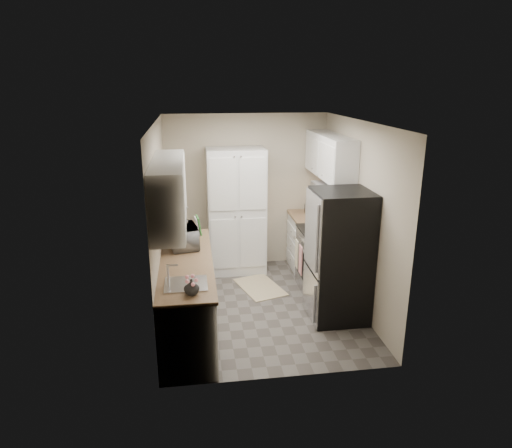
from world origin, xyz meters
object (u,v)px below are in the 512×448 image
toaster_oven (318,210)px  pantry_cabinet (236,211)px  electric_range (323,260)px  refrigerator (339,256)px  microwave (183,237)px  wine_bottle (185,226)px

toaster_oven → pantry_cabinet: bearing=151.5°
electric_range → refrigerator: refrigerator is taller
refrigerator → microwave: size_ratio=3.34×
pantry_cabinet → refrigerator: size_ratio=1.18×
wine_bottle → microwave: bearing=-91.9°
refrigerator → microwave: 2.02m
pantry_cabinet → refrigerator: 2.07m
wine_bottle → toaster_oven: bearing=19.8°
wine_bottle → pantry_cabinet: bearing=47.7°
electric_range → refrigerator: bearing=-92.5°
wine_bottle → toaster_oven: wine_bottle is taller
pantry_cabinet → refrigerator: bearing=-56.5°
electric_range → toaster_oven: size_ratio=3.43×
pantry_cabinet → refrigerator: (1.14, -1.73, -0.15)m
refrigerator → wine_bottle: (-1.95, 0.84, 0.23)m
pantry_cabinet → electric_range: size_ratio=1.77×
pantry_cabinet → microwave: pantry_cabinet is taller
electric_range → pantry_cabinet: bearing=141.8°
toaster_oven → wine_bottle: bearing=177.1°
pantry_cabinet → electric_range: pantry_cabinet is taller
pantry_cabinet → toaster_oven: 1.30m
pantry_cabinet → wine_bottle: size_ratio=6.34×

